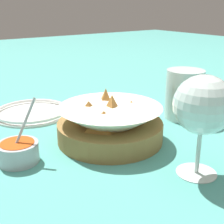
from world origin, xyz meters
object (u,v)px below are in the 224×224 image
(sauce_cup, at_px, (18,151))
(wine_glass, at_px, (203,107))
(side_plate, at_px, (32,112))
(beer_mug, at_px, (185,96))
(food_basket, at_px, (111,124))

(sauce_cup, relative_size, wine_glass, 0.68)
(sauce_cup, bearing_deg, side_plate, 62.35)
(side_plate, bearing_deg, sauce_cup, -117.65)
(side_plate, bearing_deg, beer_mug, -39.30)
(food_basket, distance_m, beer_mug, 0.22)
(sauce_cup, bearing_deg, beer_mug, -2.50)
(beer_mug, distance_m, side_plate, 0.38)
(sauce_cup, height_order, side_plate, sauce_cup)
(food_basket, height_order, sauce_cup, sauce_cup)
(beer_mug, height_order, side_plate, beer_mug)
(food_basket, height_order, side_plate, food_basket)
(wine_glass, bearing_deg, side_plate, 103.84)
(wine_glass, distance_m, beer_mug, 0.27)
(beer_mug, bearing_deg, side_plate, 140.70)
(sauce_cup, xyz_separation_m, wine_glass, (0.22, -0.21, 0.09))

